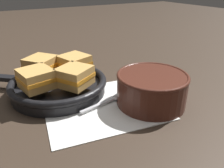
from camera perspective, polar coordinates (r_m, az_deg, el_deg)
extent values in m
plane|color=#382B21|center=(0.54, -1.55, -4.96)|extent=(4.00, 4.00, 0.00)
cube|color=white|center=(0.53, -2.28, -5.44)|extent=(0.31, 0.27, 0.00)
cylinder|color=#4C2319|center=(0.53, 10.26, -1.44)|extent=(0.17, 0.17, 0.08)
cylinder|color=#DB5B1E|center=(0.52, 10.48, 1.06)|extent=(0.15, 0.15, 0.01)
torus|color=#4C2319|center=(0.52, 10.58, 2.17)|extent=(0.17, 0.17, 0.01)
cube|color=silver|center=(0.52, -3.80, -5.64)|extent=(0.10, 0.02, 0.01)
ellipsoid|color=silver|center=(0.56, 1.98, -3.21)|extent=(0.05, 0.04, 0.01)
cylinder|color=black|center=(0.60, -13.64, -1.19)|extent=(0.24, 0.24, 0.02)
torus|color=black|center=(0.59, -13.84, 0.61)|extent=(0.26, 0.26, 0.02)
cube|color=tan|center=(0.63, -9.65, 4.12)|extent=(0.09, 0.09, 0.02)
cube|color=orange|center=(0.62, -9.75, 5.32)|extent=(0.09, 0.09, 0.01)
cube|color=tan|center=(0.62, -9.85, 6.54)|extent=(0.09, 0.09, 0.02)
cube|color=tan|center=(0.64, -17.82, 3.51)|extent=(0.10, 0.10, 0.02)
cube|color=orange|center=(0.63, -17.99, 4.68)|extent=(0.10, 0.10, 0.01)
cube|color=tan|center=(0.63, -18.17, 5.88)|extent=(0.10, 0.10, 0.02)
cube|color=tan|center=(0.55, -18.97, 0.01)|extent=(0.08, 0.09, 0.02)
cube|color=orange|center=(0.55, -19.18, 1.33)|extent=(0.09, 0.09, 0.01)
cube|color=tan|center=(0.54, -19.39, 2.67)|extent=(0.08, 0.09, 0.02)
cube|color=tan|center=(0.54, -9.60, 0.66)|extent=(0.10, 0.10, 0.02)
cube|color=orange|center=(0.54, -9.71, 2.01)|extent=(0.10, 0.10, 0.01)
cube|color=tan|center=(0.53, -9.82, 3.39)|extent=(0.10, 0.10, 0.02)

